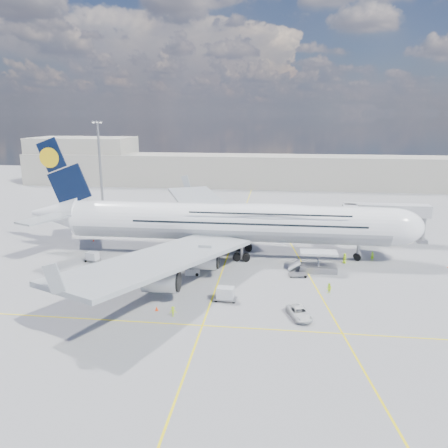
# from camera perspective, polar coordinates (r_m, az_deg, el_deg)

# --- Properties ---
(ground) EXTENTS (300.00, 300.00, 0.00)m
(ground) POSITION_cam_1_polar(r_m,az_deg,el_deg) (77.73, -0.33, -6.38)
(ground) COLOR gray
(ground) RESTS_ON ground
(taxi_line_main) EXTENTS (0.25, 220.00, 0.01)m
(taxi_line_main) POSITION_cam_1_polar(r_m,az_deg,el_deg) (77.73, -0.33, -6.38)
(taxi_line_main) COLOR yellow
(taxi_line_main) RESTS_ON ground
(taxi_line_cross) EXTENTS (120.00, 0.25, 0.01)m
(taxi_line_cross) POSITION_cam_1_polar(r_m,az_deg,el_deg) (59.63, -2.84, -13.10)
(taxi_line_cross) COLOR yellow
(taxi_line_cross) RESTS_ON ground
(taxi_line_diag) EXTENTS (14.16, 99.06, 0.01)m
(taxi_line_diag) POSITION_cam_1_polar(r_m,az_deg,el_deg) (86.73, 9.76, -4.38)
(taxi_line_diag) COLOR yellow
(taxi_line_diag) RESTS_ON ground
(airliner) EXTENTS (77.26, 79.15, 23.71)m
(airliner) POSITION_cam_1_polar(r_m,az_deg,el_deg) (85.16, 0.69, 0.30)
(airliner) COLOR white
(airliner) RESTS_ON ground
(jet_bridge) EXTENTS (18.80, 12.10, 8.50)m
(jet_bridge) POSITION_cam_1_polar(r_m,az_deg,el_deg) (97.52, 18.96, 1.30)
(jet_bridge) COLOR #B7B7BC
(jet_bridge) RESTS_ON ground
(cargo_loader) EXTENTS (8.53, 3.20, 3.67)m
(cargo_loader) POSITION_cam_1_polar(r_m,az_deg,el_deg) (79.83, 12.05, -5.19)
(cargo_loader) COLOR silver
(cargo_loader) RESTS_ON ground
(light_mast) EXTENTS (3.00, 0.70, 25.50)m
(light_mast) POSITION_cam_1_polar(r_m,az_deg,el_deg) (127.90, -15.87, 7.33)
(light_mast) COLOR gray
(light_mast) RESTS_ON ground
(terminal) EXTENTS (180.00, 16.00, 12.00)m
(terminal) POSITION_cam_1_polar(r_m,az_deg,el_deg) (168.78, 3.80, 6.92)
(terminal) COLOR #B2AD9E
(terminal) RESTS_ON ground
(hangar) EXTENTS (40.00, 22.00, 18.00)m
(hangar) POSITION_cam_1_polar(r_m,az_deg,el_deg) (190.44, -17.84, 8.01)
(hangar) COLOR #B2AD9E
(hangar) RESTS_ON ground
(tree_line) EXTENTS (160.00, 6.00, 8.00)m
(tree_line) POSITION_cam_1_polar(r_m,az_deg,el_deg) (215.65, 15.26, 7.50)
(tree_line) COLOR #193814
(tree_line) RESTS_ON ground
(dolly_row_a) EXTENTS (3.27, 1.86, 0.47)m
(dolly_row_a) POSITION_cam_1_polar(r_m,az_deg,el_deg) (78.73, -15.26, -6.36)
(dolly_row_a) COLOR gray
(dolly_row_a) RESTS_ON ground
(dolly_row_b) EXTENTS (2.77, 1.61, 0.39)m
(dolly_row_b) POSITION_cam_1_polar(r_m,az_deg,el_deg) (73.38, -8.83, -7.59)
(dolly_row_b) COLOR gray
(dolly_row_b) RESTS_ON ground
(dolly_row_c) EXTENTS (3.14, 2.37, 0.41)m
(dolly_row_c) POSITION_cam_1_polar(r_m,az_deg,el_deg) (73.15, -8.60, -7.64)
(dolly_row_c) COLOR gray
(dolly_row_c) RESTS_ON ground
(dolly_back) EXTENTS (3.26, 2.31, 1.87)m
(dolly_back) POSITION_cam_1_polar(r_m,az_deg,el_deg) (86.77, -16.79, -4.09)
(dolly_back) COLOR gray
(dolly_back) RESTS_ON ground
(dolly_nose_far) EXTENTS (3.50, 2.00, 2.15)m
(dolly_nose_far) POSITION_cam_1_polar(r_m,az_deg,el_deg) (66.21, 0.18, -9.09)
(dolly_nose_far) COLOR gray
(dolly_nose_far) RESTS_ON ground
(dolly_nose_near) EXTENTS (3.35, 2.21, 0.45)m
(dolly_nose_near) POSITION_cam_1_polar(r_m,az_deg,el_deg) (76.99, 9.65, -6.52)
(dolly_nose_near) COLOR gray
(dolly_nose_near) RESTS_ON ground
(baggage_tug) EXTENTS (2.60, 1.44, 1.55)m
(baggage_tug) POSITION_cam_1_polar(r_m,az_deg,el_deg) (76.68, -4.14, -6.17)
(baggage_tug) COLOR silver
(baggage_tug) RESTS_ON ground
(catering_truck_inner) EXTENTS (8.03, 5.38, 4.43)m
(catering_truck_inner) POSITION_cam_1_polar(r_m,az_deg,el_deg) (109.34, -6.87, 0.75)
(catering_truck_inner) COLOR gray
(catering_truck_inner) RESTS_ON ground
(catering_truck_outer) EXTENTS (7.67, 4.76, 4.26)m
(catering_truck_outer) POSITION_cam_1_polar(r_m,az_deg,el_deg) (126.67, -3.01, 2.64)
(catering_truck_outer) COLOR gray
(catering_truck_outer) RESTS_ON ground
(service_van) EXTENTS (3.90, 5.68, 1.44)m
(service_van) POSITION_cam_1_polar(r_m,az_deg,el_deg) (62.20, 9.79, -11.36)
(service_van) COLOR white
(service_van) RESTS_ON ground
(crew_nose) EXTENTS (0.70, 0.51, 1.78)m
(crew_nose) POSITION_cam_1_polar(r_m,az_deg,el_deg) (88.35, 18.82, -4.00)
(crew_nose) COLOR #A6F119
(crew_nose) RESTS_ON ground
(crew_loader) EXTENTS (1.06, 1.07, 1.74)m
(crew_loader) POSITION_cam_1_polar(r_m,az_deg,el_deg) (70.67, 13.57, -8.21)
(crew_loader) COLOR #CFFF1A
(crew_loader) RESTS_ON ground
(crew_wing) EXTENTS (0.66, 0.97, 1.53)m
(crew_wing) POSITION_cam_1_polar(r_m,az_deg,el_deg) (81.28, -6.50, -4.97)
(crew_wing) COLOR #ADE518
(crew_wing) RESTS_ON ground
(crew_van) EXTENTS (1.02, 1.13, 1.95)m
(crew_van) POSITION_cam_1_polar(r_m,az_deg,el_deg) (85.24, 15.48, -4.35)
(crew_van) COLOR #C8FF1A
(crew_van) RESTS_ON ground
(crew_tug) EXTENTS (1.12, 0.89, 1.52)m
(crew_tug) POSITION_cam_1_polar(r_m,az_deg,el_deg) (61.99, -6.68, -11.29)
(crew_tug) COLOR #B2E117
(crew_tug) RESTS_ON ground
(cone_wing_left_inner) EXTENTS (0.38, 0.38, 0.48)m
(cone_wing_left_inner) POSITION_cam_1_polar(r_m,az_deg,el_deg) (97.44, -3.10, -1.96)
(cone_wing_left_inner) COLOR #FF3B0D
(cone_wing_left_inner) RESTS_ON ground
(cone_wing_left_outer) EXTENTS (0.50, 0.50, 0.63)m
(cone_wing_left_outer) POSITION_cam_1_polar(r_m,az_deg,el_deg) (118.31, -0.54, 1.00)
(cone_wing_left_outer) COLOR #FF3B0D
(cone_wing_left_outer) RESTS_ON ground
(cone_wing_right_inner) EXTENTS (0.49, 0.49, 0.62)m
(cone_wing_right_inner) POSITION_cam_1_polar(r_m,az_deg,el_deg) (80.11, -6.71, -5.62)
(cone_wing_right_inner) COLOR #FF3B0D
(cone_wing_right_inner) RESTS_ON ground
(cone_wing_right_outer) EXTENTS (0.50, 0.50, 0.63)m
(cone_wing_right_outer) POSITION_cam_1_polar(r_m,az_deg,el_deg) (64.25, -8.80, -10.86)
(cone_wing_right_outer) COLOR #FF3B0D
(cone_wing_right_outer) RESTS_ON ground
(cone_tail) EXTENTS (0.38, 0.38, 0.48)m
(cone_tail) POSITION_cam_1_polar(r_m,az_deg,el_deg) (100.55, -16.68, -2.05)
(cone_tail) COLOR #FF3B0D
(cone_tail) RESTS_ON ground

